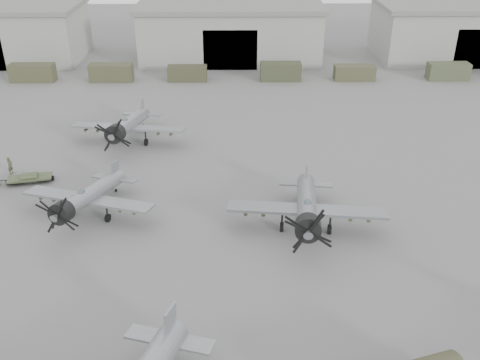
{
  "coord_description": "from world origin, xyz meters",
  "views": [
    {
      "loc": [
        0.38,
        -24.67,
        23.96
      ],
      "look_at": [
        0.92,
        15.02,
        2.5
      ],
      "focal_mm": 40.0,
      "sensor_mm": 36.0,
      "label": 1
    }
  ],
  "objects_px": {
    "aircraft_mid_2": "(307,208)",
    "tug_trailer": "(2,180)",
    "aircraft_mid_1": "(86,198)",
    "aircraft_far_0": "(127,126)",
    "ground_crew": "(10,166)"
  },
  "relations": [
    {
      "from": "aircraft_mid_1",
      "to": "ground_crew",
      "type": "height_order",
      "value": "aircraft_mid_1"
    },
    {
      "from": "aircraft_far_0",
      "to": "tug_trailer",
      "type": "bearing_deg",
      "value": -131.31
    },
    {
      "from": "tug_trailer",
      "to": "aircraft_far_0",
      "type": "bearing_deg",
      "value": 28.71
    },
    {
      "from": "aircraft_mid_2",
      "to": "aircraft_far_0",
      "type": "distance_m",
      "value": 24.0
    },
    {
      "from": "aircraft_mid_1",
      "to": "aircraft_far_0",
      "type": "relative_size",
      "value": 0.91
    },
    {
      "from": "aircraft_far_0",
      "to": "ground_crew",
      "type": "bearing_deg",
      "value": -139.43
    },
    {
      "from": "aircraft_mid_2",
      "to": "ground_crew",
      "type": "xyz_separation_m",
      "value": [
        -27.1,
        10.52,
        -1.41
      ]
    },
    {
      "from": "aircraft_mid_1",
      "to": "aircraft_far_0",
      "type": "xyz_separation_m",
      "value": [
        0.84,
        14.77,
        0.18
      ]
    },
    {
      "from": "aircraft_mid_2",
      "to": "tug_trailer",
      "type": "height_order",
      "value": "aircraft_mid_2"
    },
    {
      "from": "aircraft_far_0",
      "to": "aircraft_mid_2",
      "type": "bearing_deg",
      "value": -37.28
    },
    {
      "from": "aircraft_mid_2",
      "to": "aircraft_far_0",
      "type": "height_order",
      "value": "aircraft_mid_2"
    },
    {
      "from": "aircraft_mid_2",
      "to": "tug_trailer",
      "type": "bearing_deg",
      "value": 169.64
    },
    {
      "from": "aircraft_mid_1",
      "to": "aircraft_mid_2",
      "type": "distance_m",
      "value": 17.88
    },
    {
      "from": "aircraft_mid_2",
      "to": "tug_trailer",
      "type": "relative_size",
      "value": 1.81
    },
    {
      "from": "aircraft_far_0",
      "to": "ground_crew",
      "type": "height_order",
      "value": "aircraft_far_0"
    }
  ]
}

